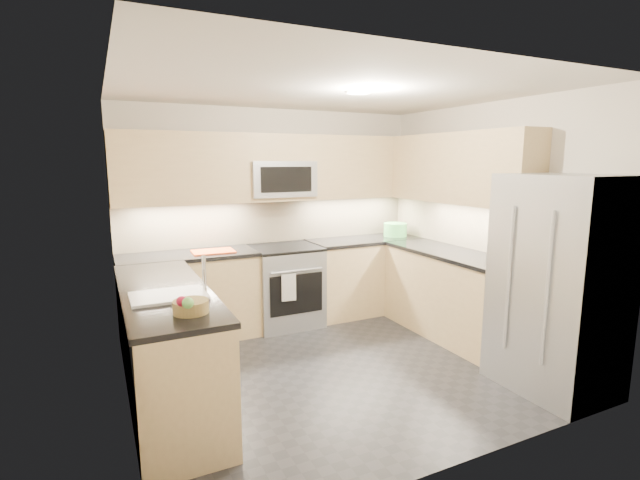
{
  "coord_description": "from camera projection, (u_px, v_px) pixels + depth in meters",
  "views": [
    {
      "loc": [
        -1.92,
        -3.61,
        1.91
      ],
      "look_at": [
        0.0,
        0.35,
        1.15
      ],
      "focal_mm": 26.0,
      "sensor_mm": 36.0,
      "label": 1
    }
  ],
  "objects": [
    {
      "name": "utensil_bowl",
      "position": [
        395.0,
        230.0,
        5.98
      ],
      "size": [
        0.35,
        0.35,
        0.17
      ],
      "primitive_type": "cylinder",
      "rotation": [
        0.0,
        0.0,
        0.21
      ],
      "color": "#52BF56",
      "rests_on": "countertop_back_right"
    },
    {
      "name": "dish_towel_check",
      "position": [
        289.0,
        287.0,
        5.01
      ],
      "size": [
        0.16,
        0.03,
        0.3
      ],
      "primitive_type": "cube",
      "rotation": [
        0.0,
        0.0,
        -0.12
      ],
      "color": "silver",
      "rests_on": "oven_handle"
    },
    {
      "name": "gas_range",
      "position": [
        285.0,
        287.0,
        5.4
      ],
      "size": [
        0.76,
        0.65,
        0.91
      ],
      "primitive_type": "cube",
      "color": "#93969A",
      "rests_on": "floor"
    },
    {
      "name": "range_cooktop",
      "position": [
        285.0,
        248.0,
        5.33
      ],
      "size": [
        0.76,
        0.65,
        0.03
      ],
      "primitive_type": "cube",
      "color": "black",
      "rests_on": "gas_range"
    },
    {
      "name": "countertop_back_left",
      "position": [
        188.0,
        255.0,
        4.88
      ],
      "size": [
        1.42,
        0.63,
        0.04
      ],
      "primitive_type": "cube",
      "color": "black",
      "rests_on": "base_cab_back_left"
    },
    {
      "name": "base_cab_right",
      "position": [
        451.0,
        296.0,
        5.05
      ],
      "size": [
        0.6,
        1.7,
        0.9
      ],
      "primitive_type": "cube",
      "color": "#D3B57F",
      "rests_on": "floor"
    },
    {
      "name": "refrigerator",
      "position": [
        558.0,
        285.0,
        3.8
      ],
      "size": [
        0.7,
        0.9,
        1.8
      ],
      "primitive_type": "cube",
      "color": "#989B9F",
      "rests_on": "floor"
    },
    {
      "name": "backsplash_back",
      "position": [
        275.0,
        221.0,
        5.56
      ],
      "size": [
        3.6,
        0.01,
        0.51
      ],
      "primitive_type": "cube",
      "color": "tan",
      "rests_on": "wall_back"
    },
    {
      "name": "countertop_peninsula",
      "position": [
        164.0,
        291.0,
        3.55
      ],
      "size": [
        0.63,
        2.0,
        0.04
      ],
      "primitive_type": "cube",
      "color": "black",
      "rests_on": "base_cab_peninsula"
    },
    {
      "name": "countertop_back_right",
      "position": [
        365.0,
        240.0,
        5.82
      ],
      "size": [
        1.42,
        0.63,
        0.04
      ],
      "primitive_type": "cube",
      "color": "black",
      "rests_on": "base_cab_back_right"
    },
    {
      "name": "wall_left",
      "position": [
        118.0,
        252.0,
        3.36
      ],
      "size": [
        0.02,
        3.2,
        2.5
      ],
      "primitive_type": "cube",
      "color": "beige",
      "rests_on": "floor"
    },
    {
      "name": "ceiling",
      "position": [
        338.0,
        90.0,
        3.93
      ],
      "size": [
        3.6,
        3.2,
        0.02
      ],
      "primitive_type": "cube",
      "color": "beige",
      "rests_on": "wall_back"
    },
    {
      "name": "fruit_pear",
      "position": [
        188.0,
        303.0,
        2.8
      ],
      "size": [
        0.07,
        0.07,
        0.07
      ],
      "primitive_type": "sphere",
      "color": "#6EC554",
      "rests_on": "fruit_basket"
    },
    {
      "name": "wall_right",
      "position": [
        487.0,
        223.0,
        4.91
      ],
      "size": [
        0.02,
        3.2,
        2.5
      ],
      "primitive_type": "cube",
      "color": "beige",
      "rests_on": "floor"
    },
    {
      "name": "upper_cab_back",
      "position": [
        279.0,
        168.0,
        5.3
      ],
      "size": [
        3.6,
        0.35,
        0.75
      ],
      "primitive_type": "cube",
      "color": "#D3B57F",
      "rests_on": "wall_back"
    },
    {
      "name": "cutting_board",
      "position": [
        213.0,
        251.0,
        4.95
      ],
      "size": [
        0.45,
        0.32,
        0.01
      ],
      "primitive_type": "cube",
      "rotation": [
        0.0,
        0.0,
        -0.04
      ],
      "color": "#D74414",
      "rests_on": "countertop_back_left"
    },
    {
      "name": "fruit_basket",
      "position": [
        191.0,
        307.0,
        2.97
      ],
      "size": [
        0.3,
        0.3,
        0.08
      ],
      "primitive_type": "cylinder",
      "rotation": [
        0.0,
        0.0,
        0.43
      ],
      "color": "#A2874B",
      "rests_on": "countertop_peninsula"
    },
    {
      "name": "upper_cab_right",
      "position": [
        459.0,
        168.0,
        4.98
      ],
      "size": [
        0.35,
        1.95,
        0.75
      ],
      "primitive_type": "cube",
      "color": "#D3B57F",
      "rests_on": "wall_right"
    },
    {
      "name": "wall_front",
      "position": [
        465.0,
        274.0,
        2.72
      ],
      "size": [
        3.6,
        0.02,
        2.5
      ],
      "primitive_type": "cube",
      "color": "beige",
      "rests_on": "floor"
    },
    {
      "name": "fridge_handle_right",
      "position": [
        509.0,
        279.0,
        3.79
      ],
      "size": [
        0.02,
        0.02,
        1.2
      ],
      "primitive_type": "cylinder",
      "color": "#B2B5BA",
      "rests_on": "refrigerator"
    },
    {
      "name": "microwave",
      "position": [
        280.0,
        179.0,
        5.3
      ],
      "size": [
        0.76,
        0.4,
        0.4
      ],
      "primitive_type": "cube",
      "color": "#A0A3A8",
      "rests_on": "upper_cab_back"
    },
    {
      "name": "base_cab_peninsula",
      "position": [
        168.0,
        349.0,
        3.63
      ],
      "size": [
        0.6,
        2.0,
        0.9
      ],
      "primitive_type": "cube",
      "color": "#D3B57F",
      "rests_on": "floor"
    },
    {
      "name": "backsplash_right",
      "position": [
        457.0,
        223.0,
        5.32
      ],
      "size": [
        0.01,
        2.3,
        0.51
      ],
      "primitive_type": "cube",
      "color": "tan",
      "rests_on": "wall_right"
    },
    {
      "name": "oven_door_glass",
      "position": [
        297.0,
        294.0,
        5.11
      ],
      "size": [
        0.62,
        0.02,
        0.45
      ],
      "primitive_type": "cube",
      "color": "black",
      "rests_on": "gas_range"
    },
    {
      "name": "oven_handle",
      "position": [
        297.0,
        271.0,
        5.05
      ],
      "size": [
        0.6,
        0.02,
        0.02
      ],
      "primitive_type": "cylinder",
      "rotation": [
        0.0,
        1.57,
        0.0
      ],
      "color": "#B2B5BA",
      "rests_on": "gas_range"
    },
    {
      "name": "floor",
      "position": [
        336.0,
        366.0,
        4.35
      ],
      "size": [
        3.6,
        3.2,
        0.0
      ],
      "primitive_type": "cube",
      "color": "#232428",
      "rests_on": "ground"
    },
    {
      "name": "wall_back",
      "position": [
        275.0,
        216.0,
        5.56
      ],
      "size": [
        3.6,
        0.02,
        2.5
      ],
      "primitive_type": "cube",
      "color": "beige",
      "rests_on": "floor"
    },
    {
      "name": "fruit_apple",
      "position": [
        182.0,
        301.0,
        2.84
      ],
      "size": [
        0.07,
        0.07,
        0.07
      ],
      "primitive_type": "sphere",
      "color": "red",
      "rests_on": "fruit_basket"
    },
    {
      "name": "countertop_right",
      "position": [
        454.0,
        254.0,
        4.97
      ],
      "size": [
        0.63,
        1.7,
        0.04
      ],
      "primitive_type": "cube",
      "color": "black",
      "rests_on": "base_cab_right"
    },
    {
      "name": "base_cab_back_right",
      "position": [
        364.0,
        276.0,
        5.9
      ],
      "size": [
        1.42,
        0.6,
        0.9
      ],
      "primitive_type": "cube",
      "color": "#D3B57F",
      "rests_on": "floor"
    },
    {
      "name": "sink_basin",
      "position": [
        169.0,
        305.0,
        3.33
      ],
      "size": [
        0.52,
        0.38,
        0.16
      ],
      "primitive_type": "cube",
      "color": "white",
      "rests_on": "base_cab_peninsula"
    },
    {
      "name": "microwave_door",
      "position": [
        287.0,
        179.0,
        5.12
      ],
      "size": [
        0.6,
        0.01,
        0.28
      ],
      "primitive_type": "cube",
      "color": "black",
      "rests_on": "microwave"
    },
    {
      "name": "faucet",
      "position": [
        204.0,
        274.0,
        3.41
      ],
      "size": [
        0.03,
        0.03,
        0.28
      ],
      "primitive_type": "cylinder",
      "color": "silver",
      "rests_on": "countertop_peninsula"
    },
    {
      "name": "fridge_handle_left",
      "position": [
        547.0,
        290.0,
        3.47
      ],
      "size": [
        0.02,
        0.02,
        1.2
      ],
      "primitive_type": "cylinder",
      "color": "#B2B5BA",
      "rests_on": "refrigerator"
    },
    {
      "name": "base_cab_back_left",
      "position": [
        190.0,
        298.0,
        4.96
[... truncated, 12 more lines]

